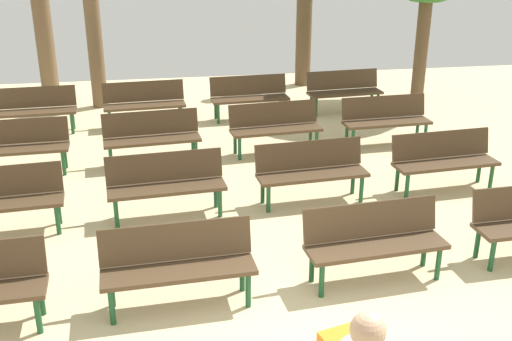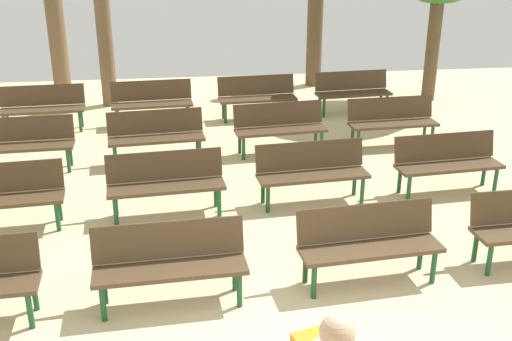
% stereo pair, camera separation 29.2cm
% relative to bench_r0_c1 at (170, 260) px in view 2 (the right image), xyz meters
% --- Properties ---
extents(bench_r0_c1, '(1.62, 0.57, 0.87)m').
position_rel_bench_r0_c1_xyz_m(bench_r0_c1, '(0.00, 0.00, 0.00)').
color(bench_r0_c1, '#4C3823').
rests_on(bench_r0_c1, ground_plane).
extents(bench_r0_c2, '(1.64, 0.62, 0.87)m').
position_rel_bench_r0_c1_xyz_m(bench_r0_c2, '(2.20, 0.15, 0.00)').
color(bench_r0_c2, '#4C3823').
rests_on(bench_r0_c2, ground_plane).
extents(bench_r1_c0, '(1.63, 0.61, 0.87)m').
position_rel_bench_r0_c1_xyz_m(bench_r1_c0, '(-2.19, 2.02, 0.00)').
color(bench_r1_c0, '#4C3823').
rests_on(bench_r1_c0, ground_plane).
extents(bench_r1_c1, '(1.63, 0.61, 0.87)m').
position_rel_bench_r0_c1_xyz_m(bench_r1_c1, '(-0.05, 2.19, 0.00)').
color(bench_r1_c1, '#4C3823').
rests_on(bench_r1_c1, ground_plane).
extents(bench_r1_c2, '(1.63, 0.61, 0.87)m').
position_rel_bench_r0_c1_xyz_m(bench_r1_c2, '(2.03, 2.33, 0.00)').
color(bench_r1_c2, '#4C3823').
rests_on(bench_r1_c2, ground_plane).
extents(bench_r1_c3, '(1.63, 0.61, 0.87)m').
position_rel_bench_r0_c1_xyz_m(bench_r1_c3, '(4.11, 2.43, 0.00)').
color(bench_r1_c3, '#4C3823').
rests_on(bench_r1_c3, ground_plane).
extents(bench_r2_c0, '(1.62, 0.55, 0.87)m').
position_rel_bench_r0_c1_xyz_m(bench_r2_c0, '(-2.36, 4.16, 0.00)').
color(bench_r2_c0, '#4C3823').
rests_on(bench_r2_c0, ground_plane).
extents(bench_r2_c1, '(1.64, 0.62, 0.87)m').
position_rel_bench_r0_c1_xyz_m(bench_r2_c1, '(-0.22, 4.27, 0.00)').
color(bench_r2_c1, '#4C3823').
rests_on(bench_r2_c1, ground_plane).
extents(bench_r2_c2, '(1.64, 0.63, 0.87)m').
position_rel_bench_r0_c1_xyz_m(bench_r2_c2, '(1.92, 4.47, 0.00)').
color(bench_r2_c2, '#4C3823').
rests_on(bench_r2_c2, ground_plane).
extents(bench_r2_c3, '(1.62, 0.56, 0.87)m').
position_rel_bench_r0_c1_xyz_m(bench_r2_c3, '(3.99, 4.56, 0.00)').
color(bench_r2_c3, '#4C3823').
rests_on(bench_r2_c3, ground_plane).
extents(bench_r3_c0, '(1.62, 0.56, 0.87)m').
position_rel_bench_r0_c1_xyz_m(bench_r3_c0, '(-2.45, 6.32, 0.00)').
color(bench_r3_c0, '#4C3823').
rests_on(bench_r3_c0, ground_plane).
extents(bench_r3_c1, '(1.63, 0.58, 0.87)m').
position_rel_bench_r0_c1_xyz_m(bench_r3_c1, '(-0.35, 6.43, 0.00)').
color(bench_r3_c1, '#4C3823').
rests_on(bench_r3_c1, ground_plane).
extents(bench_r3_c2, '(1.63, 0.57, 0.87)m').
position_rel_bench_r0_c1_xyz_m(bench_r3_c2, '(1.80, 6.59, 0.00)').
color(bench_r3_c2, '#4C3823').
rests_on(bench_r3_c2, ground_plane).
extents(bench_r3_c3, '(1.63, 0.61, 0.87)m').
position_rel_bench_r0_c1_xyz_m(bench_r3_c3, '(3.87, 6.74, 0.00)').
color(bench_r3_c3, '#4C3823').
rests_on(bench_r3_c3, ground_plane).
extents(tree_0, '(0.38, 0.38, 3.55)m').
position_rel_bench_r0_c1_xyz_m(tree_0, '(3.58, 9.27, 1.27)').
color(tree_0, brown).
rests_on(tree_0, ground_plane).
extents(tree_2, '(0.33, 0.33, 2.43)m').
position_rel_bench_r0_c1_xyz_m(tree_2, '(-1.34, 8.03, 0.71)').
color(tree_2, brown).
rests_on(tree_2, ground_plane).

